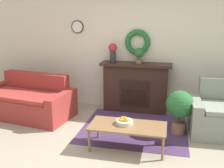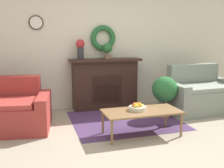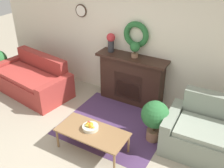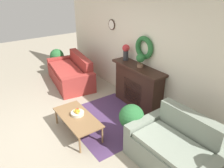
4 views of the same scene
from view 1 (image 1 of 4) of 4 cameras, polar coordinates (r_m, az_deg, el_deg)
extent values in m
plane|color=#9E937F|center=(3.78, -0.64, -16.97)|extent=(16.00, 16.00, 0.00)
cube|color=#4C335B|center=(4.82, 4.86, -9.52)|extent=(1.85, 1.65, 0.01)
cube|color=beige|center=(5.56, 5.00, 8.24)|extent=(6.80, 0.06, 2.70)
cylinder|color=#382319|center=(5.78, -7.54, 12.22)|extent=(0.27, 0.02, 0.27)
cylinder|color=white|center=(5.77, -7.58, 12.21)|extent=(0.23, 0.01, 0.23)
torus|color=#286633|center=(5.45, 5.56, 9.03)|extent=(0.52, 0.11, 0.52)
cube|color=#331E16|center=(5.52, 5.16, -0.92)|extent=(1.31, 0.34, 0.98)
cube|color=black|center=(5.39, 4.92, -2.15)|extent=(0.63, 0.02, 0.59)
cube|color=orange|center=(5.41, 4.89, -2.92)|extent=(0.50, 0.01, 0.32)
cube|color=#331E16|center=(5.37, 5.24, 4.28)|extent=(1.45, 0.41, 0.05)
cube|color=#9E332D|center=(5.49, -18.73, -4.86)|extent=(1.58, 0.92, 0.42)
cube|color=#9E332D|center=(5.77, -16.03, -1.60)|extent=(1.51, 0.42, 0.82)
cube|color=#9E332D|center=(5.07, -10.79, -5.11)|extent=(0.30, 0.93, 0.56)
cube|color=#AD3832|center=(5.42, -18.95, -2.39)|extent=(1.51, 0.86, 0.08)
cube|color=gray|center=(4.79, 17.55, -6.57)|extent=(0.20, 0.90, 0.60)
cube|color=olive|center=(4.00, 3.45, -9.12)|extent=(1.15, 0.55, 0.03)
cylinder|color=olive|center=(3.99, -4.98, -12.25)|extent=(0.04, 0.04, 0.36)
cylinder|color=olive|center=(3.83, 10.99, -13.71)|extent=(0.04, 0.04, 0.36)
cylinder|color=olive|center=(4.40, -3.09, -9.52)|extent=(0.04, 0.04, 0.36)
cylinder|color=olive|center=(4.25, 11.23, -10.69)|extent=(0.04, 0.04, 0.36)
cylinder|color=beige|center=(4.03, 2.76, -8.29)|extent=(0.26, 0.26, 0.06)
sphere|color=#B2231E|center=(4.03, 2.26, -7.47)|extent=(0.08, 0.08, 0.08)
sphere|color=orange|center=(4.03, 2.81, -7.53)|extent=(0.07, 0.07, 0.07)
sphere|color=orange|center=(3.99, 3.00, -7.71)|extent=(0.08, 0.08, 0.08)
sphere|color=orange|center=(4.02, 2.19, -7.58)|extent=(0.07, 0.07, 0.07)
ellipsoid|color=yellow|center=(3.97, 2.87, -7.80)|extent=(0.17, 0.07, 0.04)
cylinder|color=#2D2D33|center=(5.46, 0.16, 6.05)|extent=(0.12, 0.12, 0.23)
sphere|color=#B72D33|center=(5.44, 0.16, 7.95)|extent=(0.17, 0.17, 0.17)
cylinder|color=#8E664C|center=(5.36, 5.83, 4.94)|extent=(0.13, 0.13, 0.08)
cylinder|color=#4C3823|center=(5.35, 5.85, 5.63)|extent=(0.02, 0.02, 0.05)
sphere|color=#286633|center=(5.34, 5.88, 6.79)|extent=(0.19, 0.19, 0.19)
cylinder|color=#8E664C|center=(4.74, 14.22, -9.16)|extent=(0.24, 0.24, 0.19)
cylinder|color=#4C3823|center=(4.68, 14.35, -7.36)|extent=(0.04, 0.04, 0.13)
sphere|color=#286633|center=(4.59, 14.56, -4.30)|extent=(0.47, 0.47, 0.47)
camera|label=2|loc=(2.18, -70.51, -9.85)|focal=42.00mm
camera|label=3|loc=(1.94, 78.24, 38.45)|focal=42.00mm
camera|label=4|loc=(3.56, 68.97, 19.32)|focal=35.00mm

